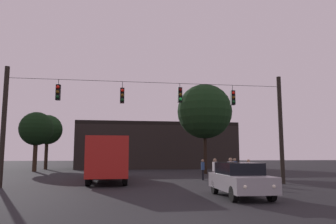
{
  "coord_description": "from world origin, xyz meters",
  "views": [
    {
      "loc": [
        -2.04,
        -8.94,
        1.85
      ],
      "look_at": [
        1.13,
        11.75,
        4.63
      ],
      "focal_mm": 34.93,
      "sensor_mm": 36.0,
      "label": 1
    }
  ],
  "objects_px": {
    "pedestrian_crossing_center": "(231,170)",
    "pedestrian_near_bus": "(203,169)",
    "city_bus": "(109,155)",
    "tree_right_far": "(47,130)",
    "tree_left_silhouette": "(205,111)",
    "tree_behind_building": "(36,129)",
    "pedestrian_crossing_left": "(215,170)",
    "pedestrian_crossing_right": "(235,168)",
    "pedestrian_trailing": "(249,170)",
    "car_near_right": "(240,179)"
  },
  "relations": [
    {
      "from": "city_bus",
      "to": "pedestrian_crossing_left",
      "type": "xyz_separation_m",
      "value": [
        6.92,
        -4.01,
        -0.94
      ]
    },
    {
      "from": "pedestrian_crossing_right",
      "to": "pedestrian_near_bus",
      "type": "xyz_separation_m",
      "value": [
        -1.94,
        1.61,
        -0.06
      ]
    },
    {
      "from": "pedestrian_crossing_left",
      "to": "tree_right_far",
      "type": "xyz_separation_m",
      "value": [
        -15.71,
        25.14,
        4.32
      ]
    },
    {
      "from": "pedestrian_crossing_left",
      "to": "pedestrian_near_bus",
      "type": "height_order",
      "value": "pedestrian_crossing_left"
    },
    {
      "from": "pedestrian_near_bus",
      "to": "tree_left_silhouette",
      "type": "height_order",
      "value": "tree_left_silhouette"
    },
    {
      "from": "pedestrian_near_bus",
      "to": "pedestrian_trailing",
      "type": "relative_size",
      "value": 0.97
    },
    {
      "from": "pedestrian_crossing_left",
      "to": "tree_behind_building",
      "type": "relative_size",
      "value": 0.24
    },
    {
      "from": "pedestrian_crossing_right",
      "to": "pedestrian_near_bus",
      "type": "height_order",
      "value": "pedestrian_crossing_right"
    },
    {
      "from": "pedestrian_trailing",
      "to": "pedestrian_crossing_right",
      "type": "bearing_deg",
      "value": 94.64
    },
    {
      "from": "car_near_right",
      "to": "city_bus",
      "type": "bearing_deg",
      "value": 120.02
    },
    {
      "from": "pedestrian_crossing_left",
      "to": "tree_behind_building",
      "type": "xyz_separation_m",
      "value": [
        -15.69,
        19.11,
        3.96
      ]
    },
    {
      "from": "car_near_right",
      "to": "tree_behind_building",
      "type": "relative_size",
      "value": 0.64
    },
    {
      "from": "pedestrian_crossing_center",
      "to": "tree_right_far",
      "type": "xyz_separation_m",
      "value": [
        -16.46,
        26.06,
        4.29
      ]
    },
    {
      "from": "pedestrian_near_bus",
      "to": "pedestrian_trailing",
      "type": "bearing_deg",
      "value": -60.38
    },
    {
      "from": "city_bus",
      "to": "pedestrian_trailing",
      "type": "height_order",
      "value": "city_bus"
    },
    {
      "from": "tree_left_silhouette",
      "to": "tree_behind_building",
      "type": "xyz_separation_m",
      "value": [
        -18.28,
        7.22,
        -1.49
      ]
    },
    {
      "from": "pedestrian_crossing_left",
      "to": "city_bus",
      "type": "bearing_deg",
      "value": 149.92
    },
    {
      "from": "tree_left_silhouette",
      "to": "tree_behind_building",
      "type": "distance_m",
      "value": 19.71
    },
    {
      "from": "city_bus",
      "to": "car_near_right",
      "type": "height_order",
      "value": "city_bus"
    },
    {
      "from": "pedestrian_crossing_right",
      "to": "pedestrian_crossing_left",
      "type": "bearing_deg",
      "value": -136.67
    },
    {
      "from": "tree_right_far",
      "to": "pedestrian_near_bus",
      "type": "bearing_deg",
      "value": -53.74
    },
    {
      "from": "pedestrian_crossing_right",
      "to": "tree_right_far",
      "type": "distance_m",
      "value": 29.54
    },
    {
      "from": "city_bus",
      "to": "pedestrian_near_bus",
      "type": "bearing_deg",
      "value": -3.69
    },
    {
      "from": "pedestrian_crossing_right",
      "to": "pedestrian_trailing",
      "type": "xyz_separation_m",
      "value": [
        0.17,
        -2.11,
        -0.03
      ]
    },
    {
      "from": "city_bus",
      "to": "tree_left_silhouette",
      "type": "distance_m",
      "value": 13.15
    },
    {
      "from": "car_near_right",
      "to": "tree_behind_building",
      "type": "height_order",
      "value": "tree_behind_building"
    },
    {
      "from": "pedestrian_crossing_left",
      "to": "pedestrian_crossing_center",
      "type": "relative_size",
      "value": 0.97
    },
    {
      "from": "tree_left_silhouette",
      "to": "tree_behind_building",
      "type": "relative_size",
      "value": 1.34
    },
    {
      "from": "tree_left_silhouette",
      "to": "pedestrian_crossing_left",
      "type": "bearing_deg",
      "value": -102.28
    },
    {
      "from": "city_bus",
      "to": "tree_left_silhouette",
      "type": "height_order",
      "value": "tree_left_silhouette"
    },
    {
      "from": "tree_behind_building",
      "to": "pedestrian_crossing_right",
      "type": "bearing_deg",
      "value": -44.02
    },
    {
      "from": "pedestrian_crossing_right",
      "to": "tree_behind_building",
      "type": "relative_size",
      "value": 0.24
    },
    {
      "from": "pedestrian_crossing_right",
      "to": "pedestrian_near_bus",
      "type": "relative_size",
      "value": 1.06
    },
    {
      "from": "pedestrian_crossing_right",
      "to": "pedestrian_trailing",
      "type": "relative_size",
      "value": 1.03
    },
    {
      "from": "pedestrian_near_bus",
      "to": "tree_behind_building",
      "type": "xyz_separation_m",
      "value": [
        -15.81,
        15.55,
        4.03
      ]
    },
    {
      "from": "pedestrian_crossing_center",
      "to": "pedestrian_crossing_right",
      "type": "distance_m",
      "value": 3.16
    },
    {
      "from": "city_bus",
      "to": "tree_behind_building",
      "type": "xyz_separation_m",
      "value": [
        -8.77,
        15.09,
        3.03
      ]
    },
    {
      "from": "pedestrian_crossing_center",
      "to": "tree_left_silhouette",
      "type": "relative_size",
      "value": 0.18
    },
    {
      "from": "city_bus",
      "to": "tree_right_far",
      "type": "height_order",
      "value": "tree_right_far"
    },
    {
      "from": "pedestrian_crossing_left",
      "to": "pedestrian_crossing_right",
      "type": "distance_m",
      "value": 2.83
    },
    {
      "from": "pedestrian_crossing_center",
      "to": "tree_behind_building",
      "type": "height_order",
      "value": "tree_behind_building"
    },
    {
      "from": "pedestrian_crossing_right",
      "to": "pedestrian_trailing",
      "type": "height_order",
      "value": "pedestrian_crossing_right"
    },
    {
      "from": "tree_left_silhouette",
      "to": "city_bus",
      "type": "bearing_deg",
      "value": -140.36
    },
    {
      "from": "city_bus",
      "to": "tree_right_far",
      "type": "relative_size",
      "value": 1.51
    },
    {
      "from": "tree_behind_building",
      "to": "tree_right_far",
      "type": "distance_m",
      "value": 6.05
    },
    {
      "from": "pedestrian_crossing_center",
      "to": "pedestrian_near_bus",
      "type": "distance_m",
      "value": 4.52
    },
    {
      "from": "city_bus",
      "to": "tree_right_far",
      "type": "distance_m",
      "value": 23.14
    },
    {
      "from": "pedestrian_crossing_right",
      "to": "tree_left_silhouette",
      "type": "xyz_separation_m",
      "value": [
        0.53,
        9.94,
        5.46
      ]
    },
    {
      "from": "tree_behind_building",
      "to": "pedestrian_near_bus",
      "type": "bearing_deg",
      "value": -44.52
    },
    {
      "from": "pedestrian_crossing_left",
      "to": "pedestrian_crossing_right",
      "type": "xyz_separation_m",
      "value": [
        2.06,
        1.95,
        -0.01
      ]
    }
  ]
}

